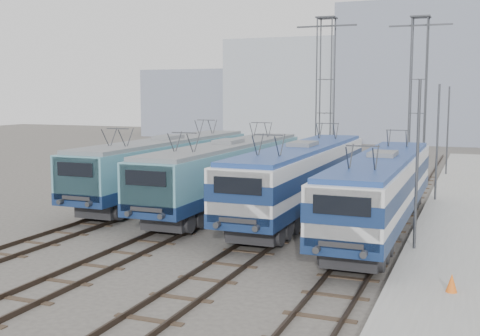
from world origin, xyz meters
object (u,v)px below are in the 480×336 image
object	(u,v)px
locomotive_far_left	(167,163)
locomotive_center_left	(227,169)
locomotive_center_right	(301,173)
catenary_tower_west	(325,91)
mast_front	(417,169)
mast_rear	(448,133)
locomotive_far_right	(381,185)
catenary_tower_east	(418,91)
safety_cone	(452,283)
mast_mid	(437,145)

from	to	relation	value
locomotive_far_left	locomotive_center_left	world-z (taller)	locomotive_far_left
locomotive_center_right	catenary_tower_west	size ratio (longest dim) A/B	1.53
catenary_tower_west	mast_front	xyz separation A→B (m)	(8.60, -20.00, -3.14)
locomotive_center_left	mast_rear	bearing A→B (deg)	58.38
locomotive_far_right	catenary_tower_east	bearing A→B (deg)	90.77
locomotive_center_left	mast_front	size ratio (longest dim) A/B	2.58
catenary_tower_west	safety_cone	distance (m)	27.79
locomotive_far_left	mast_front	world-z (taller)	mast_front
catenary_tower_west	safety_cone	size ratio (longest dim) A/B	20.59
mast_mid	mast_rear	world-z (taller)	same
locomotive_far_left	mast_front	distance (m)	17.19
locomotive_center_left	safety_cone	bearing A→B (deg)	-42.65
locomotive_center_left	locomotive_far_right	world-z (taller)	locomotive_center_left
locomotive_center_right	mast_front	bearing A→B (deg)	-42.45
locomotive_far_left	catenary_tower_east	distance (m)	20.03
locomotive_far_left	locomotive_far_right	bearing A→B (deg)	-17.41
mast_rear	safety_cone	xyz separation A→B (m)	(1.63, -29.12, -2.91)
mast_front	mast_mid	bearing A→B (deg)	90.00
mast_mid	mast_rear	size ratio (longest dim) A/B	1.00
locomotive_far_left	catenary_tower_east	bearing A→B (deg)	47.31
locomotive_center_right	catenary_tower_west	distance (m)	15.00
locomotive_far_left	mast_rear	world-z (taller)	mast_rear
catenary_tower_west	mast_rear	distance (m)	9.99
locomotive_center_left	mast_rear	xyz separation A→B (m)	(10.85, 17.62, 1.25)
mast_front	locomotive_far_left	bearing A→B (deg)	153.55
locomotive_far_right	catenary_tower_west	xyz separation A→B (m)	(-6.75, 16.60, 4.39)
locomotive_center_right	mast_rear	size ratio (longest dim) A/B	2.62
locomotive_center_left	locomotive_center_right	bearing A→B (deg)	-7.20
locomotive_center_right	mast_front	size ratio (longest dim) A/B	2.62
locomotive_far_right	catenary_tower_east	distance (m)	19.11
locomotive_center_right	catenary_tower_west	xyz separation A→B (m)	(-2.25, 14.19, 4.31)
locomotive_center_right	mast_rear	xyz separation A→B (m)	(6.35, 18.19, 1.16)
catenary_tower_west	mast_front	size ratio (longest dim) A/B	1.71
catenary_tower_west	locomotive_far_right	bearing A→B (deg)	-67.87
mast_rear	catenary_tower_west	bearing A→B (deg)	-155.06
mast_mid	mast_front	bearing A→B (deg)	-90.00
locomotive_far_left	locomotive_center_left	xyz separation A→B (m)	(4.50, -1.26, -0.02)
locomotive_far_left	catenary_tower_east	xyz separation A→B (m)	(13.25, 14.36, 4.37)
locomotive_center_left	locomotive_far_left	bearing A→B (deg)	164.39
locomotive_far_right	mast_mid	distance (m)	8.88
locomotive_far_left	locomotive_center_right	xyz separation A→B (m)	(9.00, -1.83, 0.07)
mast_front	safety_cone	world-z (taller)	mast_front
mast_front	mast_mid	size ratio (longest dim) A/B	1.00
locomotive_center_right	safety_cone	distance (m)	13.64
locomotive_far_left	mast_mid	world-z (taller)	mast_mid
mast_front	mast_rear	world-z (taller)	same
safety_cone	catenary_tower_east	bearing A→B (deg)	97.83
catenary_tower_east	mast_front	distance (m)	22.32
locomotive_far_left	locomotive_center_right	bearing A→B (deg)	-11.47
safety_cone	locomotive_center_right	bearing A→B (deg)	126.14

